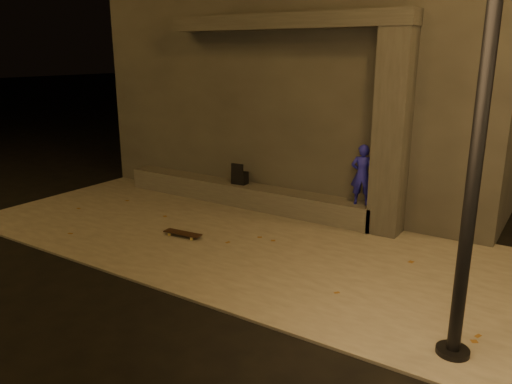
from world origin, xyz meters
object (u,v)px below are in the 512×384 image
Objects in this scene: column at (392,135)px; skateboard at (183,233)px; skateboarder at (362,175)px; backpack at (240,177)px.

column reaches higher than skateboard.
skateboard is (-2.45, -2.23, -0.95)m from skateboarder.
backpack is (-2.75, 0.00, -0.41)m from skateboarder.
skateboard is (-2.95, -2.23, -1.73)m from column.
skateboarder is 2.78m from backpack.
column is 4.08m from skateboard.
skateboard is at bearing -85.23° from backpack.
skateboard is (0.30, -2.23, -0.54)m from backpack.
skateboarder is at bearing -2.87° from backpack.
column is 4.87× the size of skateboard.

